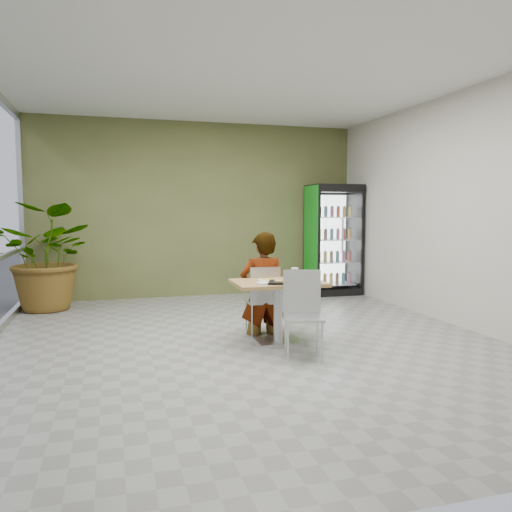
% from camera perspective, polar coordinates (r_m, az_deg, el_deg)
% --- Properties ---
extents(ground, '(7.00, 7.00, 0.00)m').
position_cam_1_polar(ground, '(6.08, -0.91, -9.87)').
color(ground, gray).
rests_on(ground, ground).
extents(room_envelope, '(6.00, 7.00, 3.20)m').
position_cam_1_polar(room_envelope, '(5.88, -0.94, 5.38)').
color(room_envelope, beige).
rests_on(room_envelope, ground).
extents(dining_table, '(1.06, 0.75, 0.75)m').
position_cam_1_polar(dining_table, '(5.94, 2.54, -4.93)').
color(dining_table, '#A38046').
rests_on(dining_table, ground).
extents(chair_far, '(0.40, 0.41, 0.88)m').
position_cam_1_polar(chair_far, '(6.36, 0.85, -4.45)').
color(chair_far, '#B4B7B9').
rests_on(chair_far, ground).
extents(chair_near, '(0.51, 0.51, 0.93)m').
position_cam_1_polar(chair_near, '(5.47, 5.35, -5.74)').
color(chair_near, '#B4B7B9').
rests_on(chair_near, ground).
extents(seated_woman, '(0.61, 0.40, 1.61)m').
position_cam_1_polar(seated_woman, '(6.41, 0.77, -4.46)').
color(seated_woman, black).
rests_on(seated_woman, ground).
extents(pizza_plate, '(0.35, 0.35, 0.03)m').
position_cam_1_polar(pizza_plate, '(5.94, 1.46, -2.69)').
color(pizza_plate, silver).
rests_on(pizza_plate, dining_table).
extents(soda_cup, '(0.09, 0.09, 0.15)m').
position_cam_1_polar(soda_cup, '(5.96, 4.44, -2.12)').
color(soda_cup, silver).
rests_on(soda_cup, dining_table).
extents(napkin_stack, '(0.16, 0.16, 0.02)m').
position_cam_1_polar(napkin_stack, '(5.68, 0.84, -3.13)').
color(napkin_stack, silver).
rests_on(napkin_stack, dining_table).
extents(cafeteria_tray, '(0.50, 0.43, 0.02)m').
position_cam_1_polar(cafeteria_tray, '(5.73, 3.58, -3.03)').
color(cafeteria_tray, black).
rests_on(cafeteria_tray, dining_table).
extents(beverage_fridge, '(0.97, 0.76, 2.07)m').
position_cam_1_polar(beverage_fridge, '(9.59, 8.84, 1.87)').
color(beverage_fridge, black).
rests_on(beverage_fridge, ground).
extents(potted_plant, '(1.94, 1.83, 1.71)m').
position_cam_1_polar(potted_plant, '(8.57, -22.49, -0.07)').
color(potted_plant, '#386628').
rests_on(potted_plant, ground).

